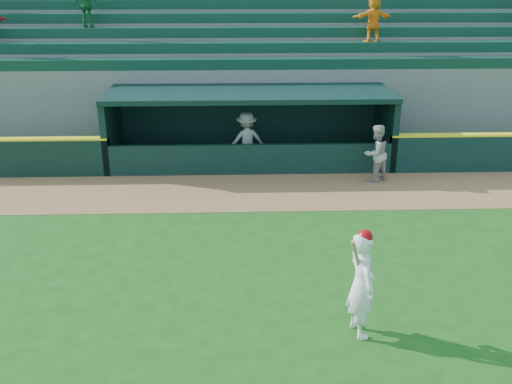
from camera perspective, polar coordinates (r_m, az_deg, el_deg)
ground at (r=12.55m, az=0.25°, el=-8.23°), size 120.00×120.00×0.00m
warning_track at (r=16.98m, az=-0.38°, el=0.01°), size 40.00×3.00×0.01m
dugout_player_front at (r=17.98m, az=11.89°, el=3.80°), size 1.10×1.03×1.80m
dugout_player_inside at (r=18.82m, az=-0.94°, el=5.19°), size 1.34×0.97×1.88m
dugout at (r=19.52m, az=-0.64°, el=7.06°), size 9.40×2.80×2.46m
stands at (r=23.77m, az=-0.91°, el=12.25°), size 34.50×6.25×7.61m
batter_at_plate at (r=10.37m, az=10.49°, el=-8.95°), size 0.65×0.86×2.09m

